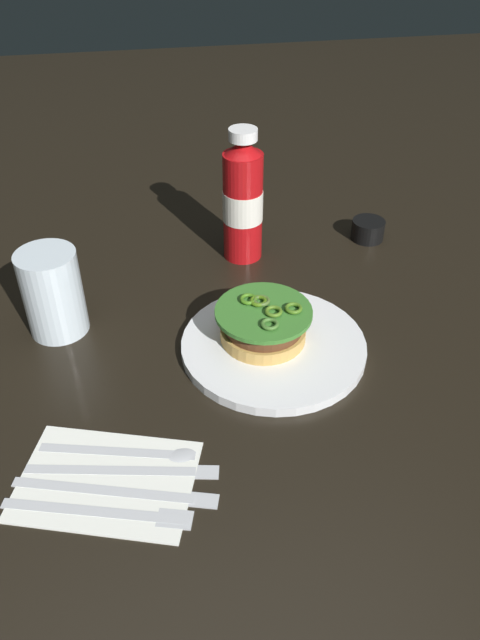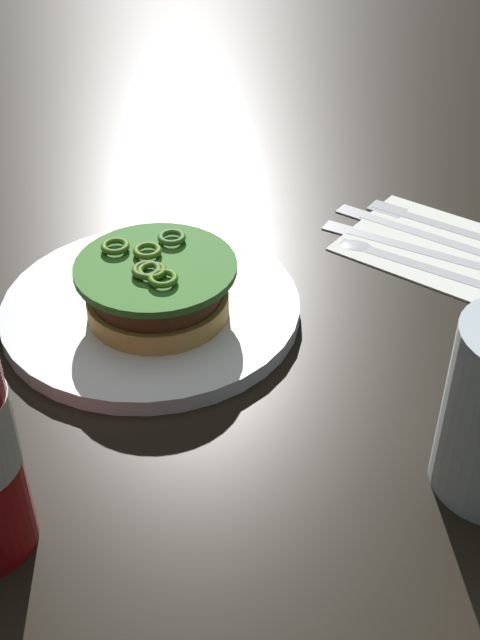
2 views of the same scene
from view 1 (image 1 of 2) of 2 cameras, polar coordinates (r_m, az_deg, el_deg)
name	(u,v)px [view 1 (image 1 of 2)]	position (r m, az deg, el deg)	size (l,w,h in m)	color
ground_plane	(243,340)	(0.85, 0.25, -1.85)	(3.00, 3.00, 0.00)	black
dinner_plate	(273,346)	(0.83, 3.09, -2.39)	(0.25, 0.25, 0.01)	white
burger_sandwich	(263,324)	(0.82, 2.16, -0.33)	(0.13, 0.13, 0.05)	tan
ketchup_bottle	(243,201)	(0.98, 0.26, 10.90)	(0.06, 0.06, 0.21)	#B00F12
water_glass	(53,293)	(0.87, -16.81, 2.41)	(0.08, 0.08, 0.12)	silver
condiment_cup	(368,230)	(1.08, 11.66, 8.12)	(0.06, 0.06, 0.03)	black
napkin	(107,480)	(0.70, -12.16, -14.17)	(0.19, 0.13, 0.00)	white
fork_utensil	(113,511)	(0.67, -11.60, -16.81)	(0.20, 0.07, 0.00)	silver
steak_knife	(128,491)	(0.68, -10.27, -15.17)	(0.22, 0.08, 0.00)	silver
butter_knife	(134,469)	(0.70, -9.68, -13.31)	(0.21, 0.06, 0.00)	silver
spoon_utensil	(142,451)	(0.71, -8.97, -11.80)	(0.18, 0.06, 0.00)	silver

